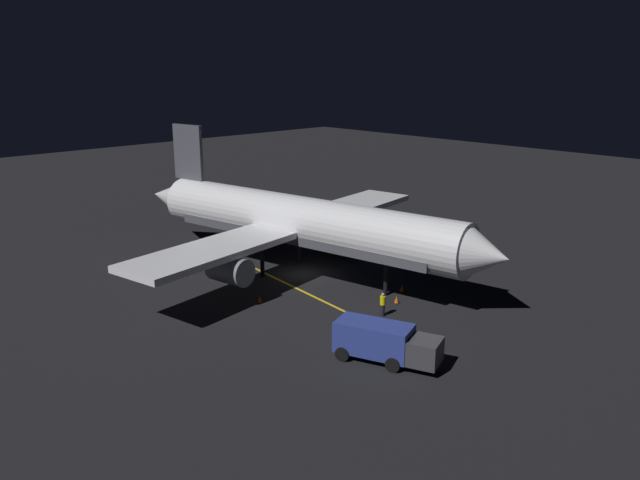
{
  "coord_description": "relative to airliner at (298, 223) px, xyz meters",
  "views": [
    {
      "loc": [
        34.39,
        37.81,
        17.55
      ],
      "look_at": [
        0.0,
        2.0,
        3.5
      ],
      "focal_mm": 35.49,
      "sensor_mm": 36.0,
      "label": 1
    }
  ],
  "objects": [
    {
      "name": "baggage_truck",
      "position": [
        7.35,
        15.84,
        -3.27
      ],
      "size": [
        4.14,
        6.73,
        2.37
      ],
      "color": "navy",
      "rests_on": "ground_plane"
    },
    {
      "name": "catering_truck",
      "position": [
        -8.82,
        0.78,
        -3.28
      ],
      "size": [
        6.2,
        5.22,
        2.36
      ],
      "color": "navy",
      "rests_on": "ground_plane"
    },
    {
      "name": "ground_plane",
      "position": [
        -0.1,
        0.58,
        -4.61
      ],
      "size": [
        180.0,
        180.0,
        0.2
      ],
      "primitive_type": "cube",
      "color": "black"
    },
    {
      "name": "ground_crew_worker",
      "position": [
        1.93,
        11.14,
        -3.62
      ],
      "size": [
        0.4,
        0.4,
        1.74
      ],
      "color": "black",
      "rests_on": "ground_plane"
    },
    {
      "name": "traffic_cone_near_left",
      "position": [
        6.65,
        3.03,
        -4.26
      ],
      "size": [
        0.5,
        0.5,
        0.55
      ],
      "color": "#EA590F",
      "rests_on": "ground_plane"
    },
    {
      "name": "traffic_cone_under_wing",
      "position": [
        -2.99,
        8.94,
        -4.26
      ],
      "size": [
        0.5,
        0.5,
        0.55
      ],
      "color": "#EA590F",
      "rests_on": "ground_plane"
    },
    {
      "name": "traffic_cone_far",
      "position": [
        6.78,
        12.31,
        -4.26
      ],
      "size": [
        0.5,
        0.5,
        0.55
      ],
      "color": "#EA590F",
      "rests_on": "ground_plane"
    },
    {
      "name": "traffic_cone_near_right",
      "position": [
        -0.73,
        10.25,
        -4.26
      ],
      "size": [
        0.5,
        0.5,
        0.55
      ],
      "color": "#EA590F",
      "rests_on": "ground_plane"
    },
    {
      "name": "airliner",
      "position": [
        0.0,
        0.0,
        0.0
      ],
      "size": [
        33.01,
        36.87,
        11.9
      ],
      "color": "white",
      "rests_on": "ground_plane"
    },
    {
      "name": "apron_guide_stripe",
      "position": [
        2.81,
        4.58,
        -4.51
      ],
      "size": [
        2.61,
        19.88,
        0.01
      ],
      "primitive_type": "cube",
      "rotation": [
        0.0,
        0.0,
        -0.12
      ],
      "color": "gold",
      "rests_on": "ground_plane"
    }
  ]
}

